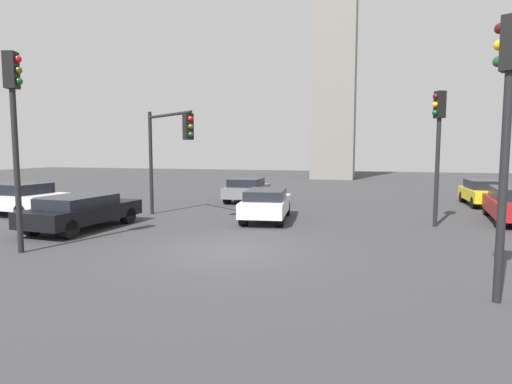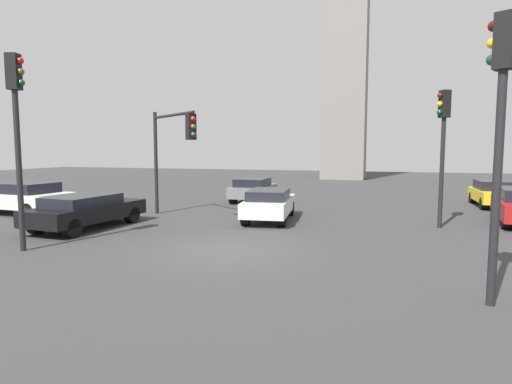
# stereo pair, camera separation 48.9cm
# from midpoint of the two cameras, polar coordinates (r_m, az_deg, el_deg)

# --- Properties ---
(ground_plane) EXTENTS (93.89, 93.89, 0.00)m
(ground_plane) POSITION_cam_midpoint_polar(r_m,az_deg,el_deg) (12.70, -4.95, -7.79)
(ground_plane) COLOR #38383A
(traffic_light_0) EXTENTS (0.49, 0.44, 5.11)m
(traffic_light_0) POSITION_cam_midpoint_polar(r_m,az_deg,el_deg) (17.59, 22.22, 7.26)
(traffic_light_0) COLOR black
(traffic_light_0) RESTS_ON ground_plane
(traffic_light_1) EXTENTS (0.49, 0.39, 5.62)m
(traffic_light_1) POSITION_cam_midpoint_polar(r_m,az_deg,el_deg) (14.01, -30.22, 8.75)
(traffic_light_1) COLOR black
(traffic_light_1) RESTS_ON ground_plane
(traffic_light_2) EXTENTS (0.49, 0.43, 5.39)m
(traffic_light_2) POSITION_cam_midpoint_polar(r_m,az_deg,el_deg) (9.27, 28.91, 9.84)
(traffic_light_2) COLOR black
(traffic_light_2) RESTS_ON ground_plane
(traffic_light_3) EXTENTS (3.14, 2.41, 4.62)m
(traffic_light_3) POSITION_cam_midpoint_polar(r_m,az_deg,el_deg) (18.48, -12.21, 6.70)
(traffic_light_3) COLOR black
(traffic_light_3) RESTS_ON ground_plane
(car_0) EXTENTS (4.80, 2.46, 1.44)m
(car_0) POSITION_cam_midpoint_polar(r_m,az_deg,el_deg) (22.23, -30.00, -0.69)
(car_0) COLOR silver
(car_0) RESTS_ON ground_plane
(car_2) EXTENTS (1.87, 3.98, 1.34)m
(car_2) POSITION_cam_midpoint_polar(r_m,az_deg,el_deg) (25.36, 27.45, -0.03)
(car_2) COLOR yellow
(car_2) RESTS_ON ground_plane
(car_3) EXTENTS (2.17, 4.36, 1.30)m
(car_3) POSITION_cam_midpoint_polar(r_m,az_deg,el_deg) (17.85, 0.58, -1.52)
(car_3) COLOR silver
(car_3) RESTS_ON ground_plane
(car_4) EXTENTS (1.96, 4.09, 1.31)m
(car_4) POSITION_cam_midpoint_polar(r_m,az_deg,el_deg) (24.38, -1.78, 0.40)
(car_4) COLOR slate
(car_4) RESTS_ON ground_plane
(car_5) EXTENTS (2.26, 4.79, 1.26)m
(car_5) POSITION_cam_midpoint_polar(r_m,az_deg,el_deg) (17.21, -22.78, -2.30)
(car_5) COLOR black
(car_5) RESTS_ON ground_plane
(skyline_tower) EXTENTS (4.11, 4.11, 31.09)m
(skyline_tower) POSITION_cam_midpoint_polar(r_m,az_deg,el_deg) (45.69, 10.15, 21.62)
(skyline_tower) COLOR gray
(skyline_tower) RESTS_ON ground_plane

